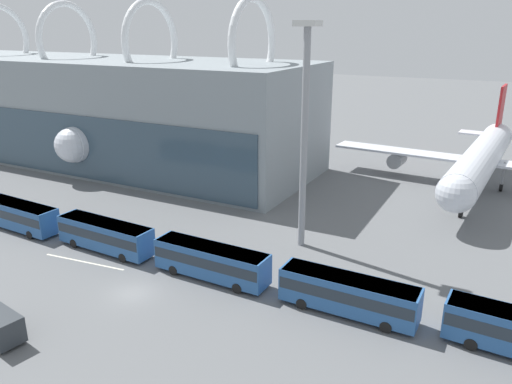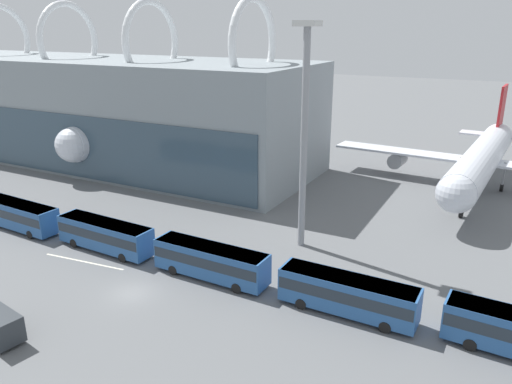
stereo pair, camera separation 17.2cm
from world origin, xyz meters
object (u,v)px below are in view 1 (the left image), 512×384
Objects in this scene: airliner_at_gate_near at (156,128)px; airliner_at_gate_far at (482,158)px; shuttle_bus_1 at (105,234)px; shuttle_bus_2 at (211,260)px; floodlight_mast at (305,121)px; shuttle_bus_3 at (348,293)px; shuttle_bus_0 at (18,214)px.

airliner_at_gate_far is (54.81, 7.76, -0.87)m from airliner_at_gate_near.
airliner_at_gate_far is at bearing 53.36° from shuttle_bus_1.
shuttle_bus_2 is (34.07, -34.91, -3.83)m from airliner_at_gate_near.
airliner_at_gate_far is at bearing 65.41° from shuttle_bus_2.
floodlight_mast is (-16.02, -31.25, 9.21)m from airliner_at_gate_far.
airliner_at_gate_near is at bearing 122.58° from shuttle_bus_1.
shuttle_bus_3 is 18.92m from floodlight_mast.
floodlight_mast is at bearing 22.80° from shuttle_bus_0.
shuttle_bus_3 is (-7.00, -42.59, -2.96)m from airliner_at_gate_far.
shuttle_bus_1 is at bearing -178.84° from shuttle_bus_2.
shuttle_bus_2 is (-20.74, -42.67, -2.96)m from airliner_at_gate_far.
shuttle_bus_2 is 1.00× the size of shuttle_bus_3.
airliner_at_gate_near is 1.66× the size of floodlight_mast.
shuttle_bus_1 is 27.48m from shuttle_bus_3.
shuttle_bus_0 is 1.01× the size of shuttle_bus_3.
airliner_at_gate_far is 3.82× the size of shuttle_bus_0.
shuttle_bus_1 is 24.87m from floodlight_mast.
shuttle_bus_1 and shuttle_bus_2 have the same top height.
shuttle_bus_3 is at bearing 62.31° from airliner_at_gate_near.
floodlight_mast is (32.20, 11.68, 12.17)m from shuttle_bus_0.
airliner_at_gate_far is 43.26m from shuttle_bus_3.
airliner_at_gate_near is 0.87× the size of airliner_at_gate_far.
floodlight_mast reaches higher than airliner_at_gate_far.
shuttle_bus_1 is at bearing -34.99° from airliner_at_gate_far.
floodlight_mast is (38.79, -23.49, 8.34)m from airliner_at_gate_near.
shuttle_bus_2 is (27.48, 0.26, 0.00)m from shuttle_bus_0.
airliner_at_gate_far is 36.31m from floodlight_mast.
airliner_at_gate_near is at bearing 135.64° from shuttle_bus_2.
airliner_at_gate_near is at bearing 148.80° from floodlight_mast.
shuttle_bus_0 is at bearing 18.99° from airliner_at_gate_near.
floodlight_mast is at bearing 129.66° from shuttle_bus_3.
shuttle_bus_1 is 1.00× the size of shuttle_bus_3.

